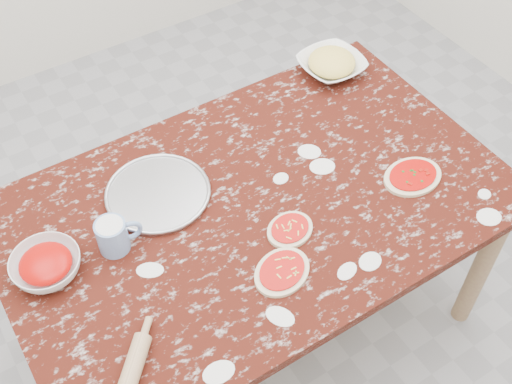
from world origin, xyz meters
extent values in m
plane|color=gray|center=(0.00, 0.00, 0.00)|extent=(4.00, 4.00, 0.00)
cube|color=#340E08|center=(0.00, 0.00, 0.73)|extent=(1.60, 1.00, 0.04)
cube|color=#978055|center=(0.00, 0.00, 0.67)|extent=(1.50, 0.90, 0.08)
cylinder|color=#978055|center=(0.72, -0.42, 0.35)|extent=(0.07, 0.07, 0.71)
cylinder|color=#978055|center=(-0.72, 0.42, 0.35)|extent=(0.07, 0.07, 0.71)
cylinder|color=#978055|center=(0.72, 0.42, 0.35)|extent=(0.07, 0.07, 0.71)
cylinder|color=#B2B2B7|center=(-0.25, 0.19, 0.76)|extent=(0.43, 0.43, 0.01)
imported|color=white|center=(-0.65, 0.10, 0.78)|extent=(0.24, 0.24, 0.06)
imported|color=white|center=(0.59, 0.40, 0.78)|extent=(0.24, 0.24, 0.06)
cylinder|color=#7291C3|center=(-0.45, 0.08, 0.80)|extent=(0.09, 0.09, 0.11)
torus|color=#7291C3|center=(-0.40, 0.07, 0.80)|extent=(0.08, 0.03, 0.08)
cylinder|color=silver|center=(-0.45, 0.08, 0.84)|extent=(0.07, 0.07, 0.01)
ellipsoid|color=beige|center=(-0.08, -0.27, 0.76)|extent=(0.22, 0.20, 0.01)
ellipsoid|color=red|center=(-0.08, -0.27, 0.76)|extent=(0.18, 0.16, 0.00)
ellipsoid|color=beige|center=(0.03, -0.15, 0.76)|extent=(0.18, 0.16, 0.01)
ellipsoid|color=red|center=(0.03, -0.15, 0.76)|extent=(0.14, 0.13, 0.00)
ellipsoid|color=beige|center=(0.49, -0.19, 0.76)|extent=(0.21, 0.16, 0.01)
ellipsoid|color=red|center=(0.49, -0.19, 0.76)|extent=(0.17, 0.13, 0.00)
cylinder|color=tan|center=(-0.60, -0.34, 0.77)|extent=(0.20, 0.22, 0.05)
camera|label=1|loc=(-0.70, -1.10, 2.32)|focal=45.10mm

